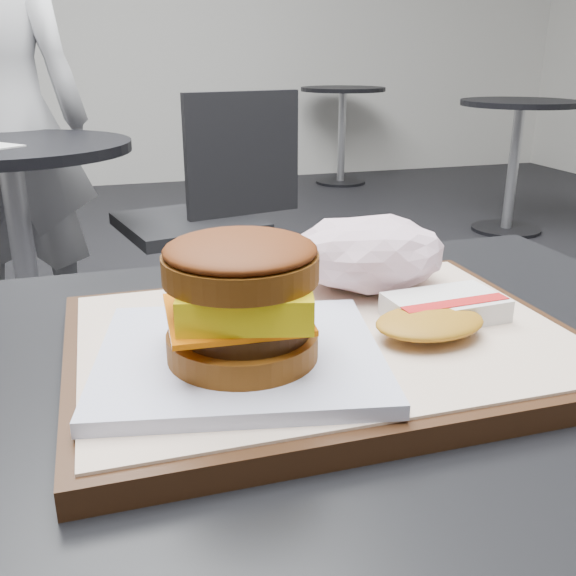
{
  "coord_description": "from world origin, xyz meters",
  "views": [
    {
      "loc": [
        -0.11,
        -0.38,
        0.99
      ],
      "look_at": [
        0.01,
        0.02,
        0.83
      ],
      "focal_mm": 40.0,
      "sensor_mm": 36.0,
      "label": 1
    }
  ],
  "objects_px": {
    "serving_tray": "(324,344)",
    "breakfast_sandwich": "(242,313)",
    "patron": "(4,120)",
    "hash_brown": "(438,314)",
    "neighbor_table": "(17,210)",
    "crumpled_wrapper": "(368,253)",
    "neighbor_chair": "(208,208)"
  },
  "relations": [
    {
      "from": "neighbor_table",
      "to": "crumpled_wrapper",
      "type": "bearing_deg",
      "value": -73.16
    },
    {
      "from": "hash_brown",
      "to": "neighbor_table",
      "type": "bearing_deg",
      "value": 106.42
    },
    {
      "from": "serving_tray",
      "to": "neighbor_chair",
      "type": "bearing_deg",
      "value": 83.39
    },
    {
      "from": "hash_brown",
      "to": "patron",
      "type": "xyz_separation_m",
      "value": [
        -0.53,
        2.03,
        -0.02
      ]
    },
    {
      "from": "neighbor_table",
      "to": "breakfast_sandwich",
      "type": "bearing_deg",
      "value": -79.07
    },
    {
      "from": "hash_brown",
      "to": "patron",
      "type": "bearing_deg",
      "value": 104.49
    },
    {
      "from": "crumpled_wrapper",
      "to": "hash_brown",
      "type": "bearing_deg",
      "value": -80.3
    },
    {
      "from": "serving_tray",
      "to": "crumpled_wrapper",
      "type": "xyz_separation_m",
      "value": [
        0.07,
        0.08,
        0.04
      ]
    },
    {
      "from": "breakfast_sandwich",
      "to": "neighbor_chair",
      "type": "distance_m",
      "value": 1.75
    },
    {
      "from": "patron",
      "to": "neighbor_chair",
      "type": "bearing_deg",
      "value": 155.63
    },
    {
      "from": "crumpled_wrapper",
      "to": "neighbor_chair",
      "type": "xyz_separation_m",
      "value": [
        0.12,
        1.57,
        -0.31
      ]
    },
    {
      "from": "patron",
      "to": "hash_brown",
      "type": "bearing_deg",
      "value": 109.95
    },
    {
      "from": "crumpled_wrapper",
      "to": "patron",
      "type": "height_order",
      "value": "patron"
    },
    {
      "from": "hash_brown",
      "to": "neighbor_table",
      "type": "distance_m",
      "value": 1.71
    },
    {
      "from": "hash_brown",
      "to": "crumpled_wrapper",
      "type": "xyz_separation_m",
      "value": [
        -0.02,
        0.1,
        0.02
      ]
    },
    {
      "from": "serving_tray",
      "to": "crumpled_wrapper",
      "type": "height_order",
      "value": "crumpled_wrapper"
    },
    {
      "from": "serving_tray",
      "to": "neighbor_chair",
      "type": "height_order",
      "value": "neighbor_chair"
    },
    {
      "from": "serving_tray",
      "to": "breakfast_sandwich",
      "type": "xyz_separation_m",
      "value": [
        -0.07,
        -0.04,
        0.05
      ]
    },
    {
      "from": "neighbor_table",
      "to": "patron",
      "type": "xyz_separation_m",
      "value": [
        -0.05,
        0.41,
        0.23
      ]
    },
    {
      "from": "serving_tray",
      "to": "hash_brown",
      "type": "bearing_deg",
      "value": -9.53
    },
    {
      "from": "neighbor_table",
      "to": "neighbor_chair",
      "type": "bearing_deg",
      "value": 4.49
    },
    {
      "from": "neighbor_table",
      "to": "serving_tray",
      "type": "bearing_deg",
      "value": -76.37
    },
    {
      "from": "crumpled_wrapper",
      "to": "patron",
      "type": "distance_m",
      "value": 2.0
    },
    {
      "from": "serving_tray",
      "to": "breakfast_sandwich",
      "type": "bearing_deg",
      "value": -151.75
    },
    {
      "from": "hash_brown",
      "to": "neighbor_chair",
      "type": "relative_size",
      "value": 0.14
    },
    {
      "from": "neighbor_table",
      "to": "neighbor_chair",
      "type": "height_order",
      "value": "neighbor_chair"
    },
    {
      "from": "serving_tray",
      "to": "neighbor_table",
      "type": "relative_size",
      "value": 0.51
    },
    {
      "from": "neighbor_table",
      "to": "neighbor_chair",
      "type": "relative_size",
      "value": 0.85
    },
    {
      "from": "hash_brown",
      "to": "patron",
      "type": "distance_m",
      "value": 2.1
    },
    {
      "from": "serving_tray",
      "to": "breakfast_sandwich",
      "type": "height_order",
      "value": "breakfast_sandwich"
    },
    {
      "from": "hash_brown",
      "to": "neighbor_chair",
      "type": "distance_m",
      "value": 1.7
    },
    {
      "from": "breakfast_sandwich",
      "to": "patron",
      "type": "relative_size",
      "value": 0.14
    }
  ]
}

